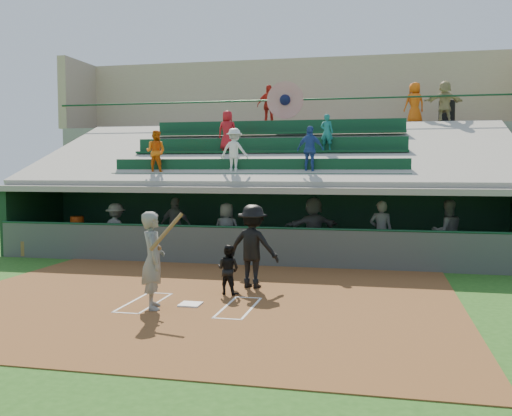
% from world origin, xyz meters
% --- Properties ---
extents(ground, '(100.00, 100.00, 0.00)m').
position_xyz_m(ground, '(0.00, 0.00, 0.00)').
color(ground, '#204F16').
rests_on(ground, ground).
extents(dirt_slab, '(11.00, 9.00, 0.02)m').
position_xyz_m(dirt_slab, '(0.00, 0.50, 0.01)').
color(dirt_slab, brown).
rests_on(dirt_slab, ground).
extents(home_plate, '(0.43, 0.43, 0.03)m').
position_xyz_m(home_plate, '(0.00, 0.00, 0.04)').
color(home_plate, white).
rests_on(home_plate, dirt_slab).
extents(batters_box_chalk, '(2.65, 1.85, 0.01)m').
position_xyz_m(batters_box_chalk, '(0.00, 0.00, 0.02)').
color(batters_box_chalk, silver).
rests_on(batters_box_chalk, dirt_slab).
extents(dugout_floor, '(16.00, 3.50, 0.04)m').
position_xyz_m(dugout_floor, '(0.00, 6.75, 0.02)').
color(dugout_floor, gray).
rests_on(dugout_floor, ground).
extents(concourse_slab, '(20.00, 3.00, 4.60)m').
position_xyz_m(concourse_slab, '(0.00, 13.50, 2.30)').
color(concourse_slab, gray).
rests_on(concourse_slab, ground).
extents(grandstand, '(20.40, 10.40, 7.80)m').
position_xyz_m(grandstand, '(-0.01, 10.51, 2.26)').
color(grandstand, '#454A45').
rests_on(grandstand, ground).
extents(batter_at_plate, '(0.99, 0.85, 1.96)m').
position_xyz_m(batter_at_plate, '(-0.63, -0.42, 1.01)').
color(batter_at_plate, '#60635E').
rests_on(batter_at_plate, dirt_slab).
extents(catcher, '(0.64, 0.56, 1.11)m').
position_xyz_m(catcher, '(0.50, 1.16, 0.58)').
color(catcher, black).
rests_on(catcher, dirt_slab).
extents(home_umpire, '(1.38, 0.95, 1.96)m').
position_xyz_m(home_umpire, '(0.88, 2.00, 1.00)').
color(home_umpire, black).
rests_on(home_umpire, dirt_slab).
extents(dugout_bench, '(14.83, 6.16, 0.47)m').
position_xyz_m(dugout_bench, '(-0.10, 8.01, 0.28)').
color(dugout_bench, olive).
rests_on(dugout_bench, dugout_floor).
extents(white_table, '(1.01, 0.87, 0.75)m').
position_xyz_m(white_table, '(-6.19, 6.33, 0.41)').
color(white_table, white).
rests_on(white_table, dugout_floor).
extents(water_cooler, '(0.44, 0.44, 0.44)m').
position_xyz_m(water_cooler, '(-6.12, 6.27, 1.01)').
color(water_cooler, '#C9420B').
rests_on(water_cooler, white_table).
extents(dugout_player_a, '(1.17, 0.78, 1.68)m').
position_xyz_m(dugout_player_a, '(-4.42, 5.68, 0.88)').
color(dugout_player_a, '#535651').
rests_on(dugout_player_a, dugout_floor).
extents(dugout_player_b, '(1.13, 0.57, 1.85)m').
position_xyz_m(dugout_player_b, '(-2.72, 6.52, 0.97)').
color(dugout_player_b, '#5D605A').
rests_on(dugout_player_b, dugout_floor).
extents(dugout_player_c, '(0.87, 0.59, 1.73)m').
position_xyz_m(dugout_player_c, '(-0.85, 6.00, 0.90)').
color(dugout_player_c, '#5A5D58').
rests_on(dugout_player_c, dugout_floor).
extents(dugout_player_d, '(1.83, 1.32, 1.90)m').
position_xyz_m(dugout_player_d, '(1.78, 6.65, 0.99)').
color(dugout_player_d, '#595B56').
rests_on(dugout_player_d, dugout_floor).
extents(dugout_player_e, '(0.69, 0.47, 1.84)m').
position_xyz_m(dugout_player_e, '(3.85, 6.15, 0.96)').
color(dugout_player_e, '#565853').
rests_on(dugout_player_e, dugout_floor).
extents(dugout_player_f, '(1.06, 0.91, 1.88)m').
position_xyz_m(dugout_player_f, '(5.75, 6.34, 0.98)').
color(dugout_player_f, '#51544F').
rests_on(dugout_player_f, dugout_floor).
extents(trash_bin, '(0.64, 0.64, 0.96)m').
position_xyz_m(trash_bin, '(6.40, 13.27, 5.08)').
color(trash_bin, black).
rests_on(trash_bin, concourse_slab).
extents(concourse_staff_a, '(1.10, 0.64, 1.77)m').
position_xyz_m(concourse_staff_a, '(-0.83, 12.89, 5.48)').
color(concourse_staff_a, red).
rests_on(concourse_staff_a, concourse_slab).
extents(concourse_staff_b, '(0.98, 0.83, 1.71)m').
position_xyz_m(concourse_staff_b, '(5.13, 13.10, 5.46)').
color(concourse_staff_b, '#EA5E0D').
rests_on(concourse_staff_b, concourse_slab).
extents(concourse_staff_c, '(1.56, 0.80, 1.61)m').
position_xyz_m(concourse_staff_c, '(6.21, 12.27, 5.41)').
color(concourse_staff_c, tan).
rests_on(concourse_staff_c, concourse_slab).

